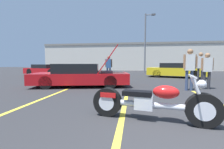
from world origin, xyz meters
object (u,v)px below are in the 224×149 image
object	(u,v)px
show_car_hood_open	(81,75)
spectator_near_motorcycle	(109,65)
motorcycle	(151,102)
parked_car_left_row	(47,70)
light_pole	(146,40)
parked_car_mid_row	(175,70)
spectator_by_show_car	(190,66)
spectator_far_lot	(200,65)
spectator_midground	(207,68)

from	to	relation	value
show_car_hood_open	spectator_near_motorcycle	size ratio (longest dim) A/B	2.91
motorcycle	spectator_near_motorcycle	distance (m)	8.16
parked_car_left_row	spectator_near_motorcycle	xyz separation A→B (m)	(6.16, -2.00, 0.48)
light_pole	spectator_near_motorcycle	size ratio (longest dim) A/B	4.10
motorcycle	parked_car_mid_row	xyz separation A→B (m)	(3.07, 9.91, 0.19)
parked_car_left_row	spectator_near_motorcycle	bearing A→B (deg)	-0.80
spectator_by_show_car	spectator_far_lot	size ratio (longest dim) A/B	0.99
light_pole	spectator_by_show_car	bearing A→B (deg)	-85.46
show_car_hood_open	spectator_midground	distance (m)	5.90
parked_car_mid_row	motorcycle	bearing A→B (deg)	-89.63
spectator_near_motorcycle	spectator_midground	distance (m)	6.25
light_pole	parked_car_mid_row	world-z (taller)	light_pole
light_pole	parked_car_mid_row	bearing A→B (deg)	-69.87
light_pole	show_car_hood_open	distance (m)	12.25
spectator_by_show_car	spectator_far_lot	world-z (taller)	spectator_far_lot
spectator_near_motorcycle	spectator_by_show_car	distance (m)	5.86
show_car_hood_open	light_pole	bearing A→B (deg)	58.41
parked_car_mid_row	spectator_midground	distance (m)	5.74
parked_car_mid_row	spectator_by_show_car	size ratio (longest dim) A/B	2.65
spectator_near_motorcycle	parked_car_mid_row	bearing A→B (deg)	21.63
spectator_far_lot	show_car_hood_open	bearing A→B (deg)	-162.03
light_pole	spectator_midground	xyz separation A→B (m)	(1.82, -11.08, -2.89)
parked_car_mid_row	spectator_midground	size ratio (longest dim) A/B	2.89
parked_car_left_row	spectator_midground	distance (m)	12.58
light_pole	spectator_far_lot	xyz separation A→B (m)	(2.41, -8.98, -2.78)
motorcycle	spectator_far_lot	world-z (taller)	spectator_far_lot
spectator_midground	parked_car_left_row	bearing A→B (deg)	153.25
motorcycle	parked_car_left_row	xyz separation A→B (m)	(-8.30, 9.85, 0.14)
motorcycle	spectator_near_motorcycle	size ratio (longest dim) A/B	1.46
parked_car_left_row	parked_car_mid_row	bearing A→B (deg)	17.54
light_pole	motorcycle	distance (m)	15.70
spectator_near_motorcycle	spectator_far_lot	bearing A→B (deg)	-15.38
light_pole	show_car_hood_open	bearing A→B (deg)	-110.13
spectator_midground	parked_car_mid_row	bearing A→B (deg)	88.57
motorcycle	show_car_hood_open	distance (m)	5.13
spectator_near_motorcycle	light_pole	bearing A→B (deg)	66.36
parked_car_left_row	spectator_near_motorcycle	world-z (taller)	spectator_near_motorcycle
show_car_hood_open	spectator_midground	bearing A→B (deg)	-11.46
show_car_hood_open	spectator_far_lot	world-z (taller)	show_car_hood_open
parked_car_mid_row	spectator_far_lot	world-z (taller)	spectator_far_lot
light_pole	spectator_far_lot	world-z (taller)	light_pole
parked_car_left_row	spectator_midground	bearing A→B (deg)	-9.54
spectator_by_show_car	motorcycle	bearing A→B (deg)	-118.58
parked_car_left_row	show_car_hood_open	bearing A→B (deg)	-29.43
show_car_hood_open	motorcycle	bearing A→B (deg)	-66.28
spectator_midground	spectator_far_lot	world-z (taller)	spectator_far_lot
show_car_hood_open	parked_car_mid_row	size ratio (longest dim) A/B	1.05
parked_car_mid_row	spectator_far_lot	xyz separation A→B (m)	(0.45, -3.62, 0.50)
motorcycle	spectator_near_motorcycle	xyz separation A→B (m)	(-2.14, 7.85, 0.62)
spectator_midground	spectator_far_lot	bearing A→B (deg)	74.26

